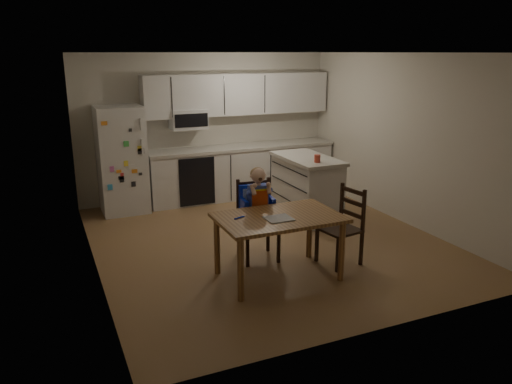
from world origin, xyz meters
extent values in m
cube|color=olive|center=(0.00, 0.00, -0.01)|extent=(4.50, 5.00, 0.01)
cube|color=beige|center=(0.00, 2.50, 1.25)|extent=(4.50, 0.02, 2.50)
cube|color=beige|center=(-2.25, 0.00, 1.25)|extent=(0.02, 5.00, 2.50)
cube|color=beige|center=(2.25, 0.00, 1.25)|extent=(0.02, 5.00, 2.50)
cube|color=white|center=(0.00, 0.00, 2.50)|extent=(4.50, 5.00, 0.01)
cube|color=silver|center=(-1.55, 2.15, 0.85)|extent=(0.72, 0.70, 1.70)
cube|color=silver|center=(0.53, 2.20, 0.43)|extent=(3.34, 0.60, 0.86)
cube|color=beige|center=(0.53, 2.19, 0.89)|extent=(3.37, 0.62, 0.05)
cube|color=black|center=(-0.39, 1.89, 0.43)|extent=(0.60, 0.02, 0.80)
cube|color=silver|center=(0.53, 2.33, 1.80)|extent=(3.34, 0.34, 0.70)
cube|color=silver|center=(-0.39, 2.30, 1.42)|extent=(0.60, 0.38, 0.33)
cube|color=silver|center=(1.00, 0.69, 0.45)|extent=(0.62, 1.24, 0.91)
cube|color=beige|center=(1.00, 0.69, 0.94)|extent=(0.68, 1.30, 0.05)
cylinder|color=#C63F2C|center=(0.94, 0.29, 1.02)|extent=(0.09, 0.09, 0.11)
cube|color=brown|center=(-0.35, -1.09, 0.72)|extent=(1.38, 0.89, 0.04)
cylinder|color=brown|center=(-0.97, -1.46, 0.35)|extent=(0.07, 0.07, 0.70)
cylinder|color=brown|center=(-0.97, -0.72, 0.35)|extent=(0.07, 0.07, 0.70)
cylinder|color=brown|center=(0.26, -1.46, 0.35)|extent=(0.07, 0.07, 0.70)
cylinder|color=brown|center=(0.26, -0.72, 0.35)|extent=(0.07, 0.07, 0.70)
cube|color=#A6A6AB|center=(-0.40, -1.19, 0.75)|extent=(0.29, 0.25, 0.01)
cylinder|color=#0F26C7|center=(-0.80, -0.99, 0.75)|extent=(0.12, 0.06, 0.02)
cube|color=black|center=(-0.35, -0.52, 0.46)|extent=(0.48, 0.48, 0.03)
cube|color=black|center=(-0.57, -0.70, 0.22)|extent=(0.04, 0.04, 0.44)
cube|color=black|center=(-0.53, -0.30, 0.22)|extent=(0.04, 0.04, 0.44)
cube|color=black|center=(-0.18, -0.74, 0.22)|extent=(0.04, 0.04, 0.44)
cube|color=black|center=(-0.14, -0.34, 0.22)|extent=(0.04, 0.04, 0.44)
cube|color=black|center=(-0.33, -0.32, 0.73)|extent=(0.44, 0.08, 0.52)
cube|color=#0F26C7|center=(-0.35, -0.52, 0.52)|extent=(0.43, 0.40, 0.10)
cube|color=#0F26C7|center=(-0.34, -0.37, 0.75)|extent=(0.40, 0.10, 0.36)
cube|color=#5B9FEA|center=(-0.36, -0.54, 0.58)|extent=(0.34, 0.30, 0.02)
cube|color=#2D38A5|center=(-0.35, -0.51, 0.82)|extent=(0.24, 0.17, 0.27)
cube|color=red|center=(-0.36, -0.58, 0.81)|extent=(0.20, 0.03, 0.21)
sphere|color=beige|center=(-0.35, -0.52, 1.08)|extent=(0.20, 0.20, 0.18)
ellipsoid|color=olive|center=(-0.35, -0.52, 1.10)|extent=(0.19, 0.18, 0.15)
cube|color=black|center=(0.50, -1.04, 0.43)|extent=(0.48, 0.48, 0.03)
cube|color=black|center=(0.28, -0.88, 0.21)|extent=(0.04, 0.04, 0.42)
cube|color=black|center=(0.65, -0.82, 0.21)|extent=(0.04, 0.04, 0.42)
cube|color=black|center=(0.34, -1.26, 0.21)|extent=(0.04, 0.04, 0.42)
cube|color=black|center=(0.71, -1.20, 0.21)|extent=(0.04, 0.04, 0.42)
cube|color=black|center=(0.68, -1.01, 0.70)|extent=(0.10, 0.42, 0.50)
camera|label=1|loc=(-2.72, -5.83, 2.51)|focal=35.00mm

